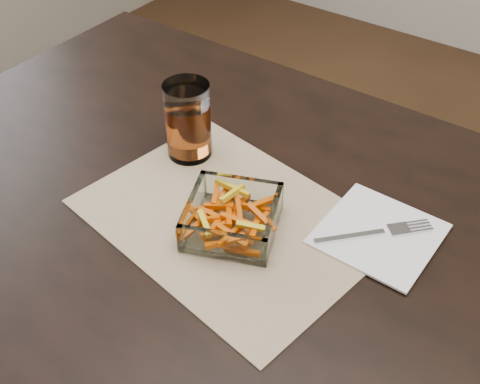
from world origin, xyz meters
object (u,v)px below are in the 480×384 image
(glass_bowl, at_px, (232,219))
(tumbler, at_px, (188,123))
(dining_table, at_px, (298,284))
(fork, at_px, (377,232))

(glass_bowl, height_order, tumbler, tumbler)
(dining_table, bearing_deg, tumbler, 164.11)
(tumbler, bearing_deg, glass_bowl, -32.80)
(dining_table, distance_m, fork, 0.15)
(glass_bowl, relative_size, tumbler, 1.26)
(fork, bearing_deg, tumbler, -136.26)
(tumbler, distance_m, fork, 0.37)
(glass_bowl, bearing_deg, fork, 32.09)
(dining_table, bearing_deg, glass_bowl, -162.70)
(dining_table, height_order, fork, fork)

